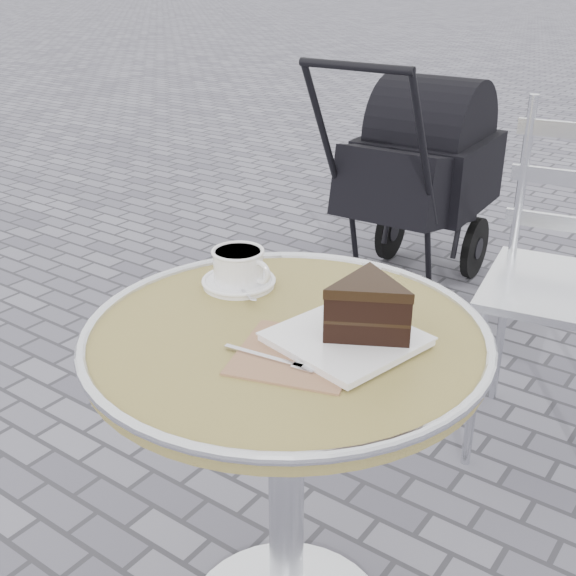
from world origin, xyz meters
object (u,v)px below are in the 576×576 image
Objects in this scene: cappuccino_set at (239,270)px; baby_stroller at (416,184)px; cafe_table at (286,410)px; cake_plate_set at (361,316)px.

baby_stroller is at bearing 104.23° from cappuccino_set.
baby_stroller is (-0.62, 1.78, -0.11)m from cafe_table.
baby_stroller is (-0.43, 1.68, -0.31)m from cappuccino_set.
baby_stroller reaches higher than cake_plate_set.
cafe_table is at bearing -74.06° from baby_stroller.
cappuccino_set reaches higher than cafe_table.
cafe_table is at bearing -28.68° from cappuccino_set.
cafe_table is at bearing -150.40° from cake_plate_set.
baby_stroller reaches higher than cappuccino_set.
cake_plate_set is at bearing -70.05° from baby_stroller.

